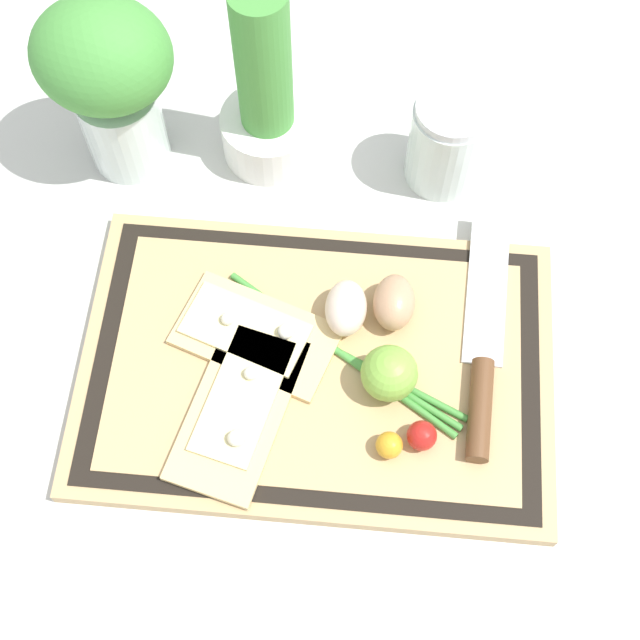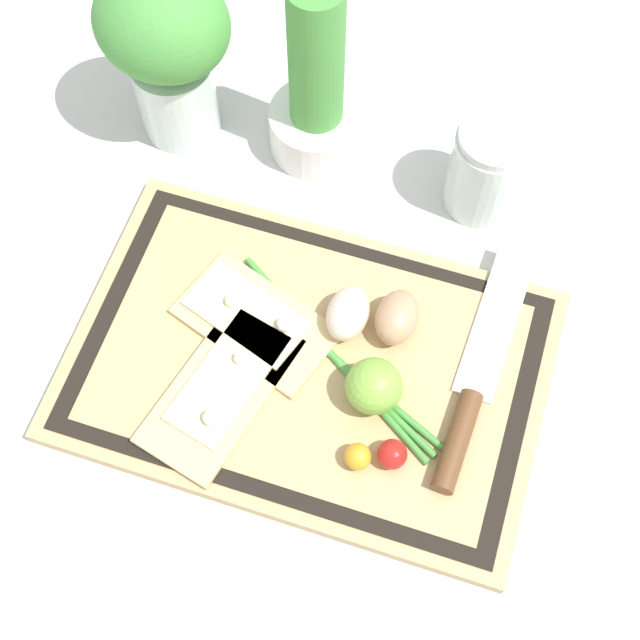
% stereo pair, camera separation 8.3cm
% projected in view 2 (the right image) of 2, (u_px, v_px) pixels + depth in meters
% --- Properties ---
extents(ground_plane, '(6.00, 6.00, 0.00)m').
position_uv_depth(ground_plane, '(308.00, 369.00, 0.89)').
color(ground_plane, silver).
extents(cutting_board, '(0.47, 0.31, 0.02)m').
position_uv_depth(cutting_board, '(308.00, 365.00, 0.88)').
color(cutting_board, tan).
rests_on(cutting_board, ground_plane).
extents(pizza_slice_near, '(0.13, 0.19, 0.02)m').
position_uv_depth(pizza_slice_near, '(222.00, 388.00, 0.86)').
color(pizza_slice_near, '#DBBC7F').
rests_on(pizza_slice_near, cutting_board).
extents(pizza_slice_far, '(0.18, 0.13, 0.02)m').
position_uv_depth(pizza_slice_far, '(254.00, 320.00, 0.89)').
color(pizza_slice_far, '#DBBC7F').
rests_on(pizza_slice_far, cutting_board).
extents(knife, '(0.05, 0.28, 0.02)m').
position_uv_depth(knife, '(470.00, 402.00, 0.85)').
color(knife, silver).
rests_on(knife, cutting_board).
extents(egg_brown, '(0.04, 0.06, 0.04)m').
position_uv_depth(egg_brown, '(397.00, 317.00, 0.87)').
color(egg_brown, tan).
rests_on(egg_brown, cutting_board).
extents(egg_pink, '(0.04, 0.06, 0.04)m').
position_uv_depth(egg_pink, '(348.00, 313.00, 0.87)').
color(egg_pink, beige).
rests_on(egg_pink, cutting_board).
extents(lime, '(0.05, 0.05, 0.05)m').
position_uv_depth(lime, '(374.00, 386.00, 0.83)').
color(lime, '#7FB742').
rests_on(lime, cutting_board).
extents(cherry_tomato_red, '(0.03, 0.03, 0.03)m').
position_uv_depth(cherry_tomato_red, '(392.00, 454.00, 0.82)').
color(cherry_tomato_red, red).
rests_on(cherry_tomato_red, cutting_board).
extents(cherry_tomato_yellow, '(0.03, 0.03, 0.03)m').
position_uv_depth(cherry_tomato_yellow, '(358.00, 457.00, 0.82)').
color(cherry_tomato_yellow, gold).
rests_on(cherry_tomato_yellow, cutting_board).
extents(scallion_bunch, '(0.26, 0.16, 0.01)m').
position_uv_depth(scallion_bunch, '(333.00, 356.00, 0.87)').
color(scallion_bunch, '#47933D').
rests_on(scallion_bunch, cutting_board).
extents(herb_pot, '(0.11, 0.11, 0.23)m').
position_uv_depth(herb_pot, '(316.00, 97.00, 0.94)').
color(herb_pot, white).
rests_on(herb_pot, ground_plane).
extents(sauce_jar, '(0.08, 0.08, 0.11)m').
position_uv_depth(sauce_jar, '(487.00, 172.00, 0.94)').
color(sauce_jar, silver).
rests_on(sauce_jar, ground_plane).
extents(herb_glass, '(0.14, 0.12, 0.22)m').
position_uv_depth(herb_glass, '(166.00, 45.00, 0.91)').
color(herb_glass, silver).
rests_on(herb_glass, ground_plane).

